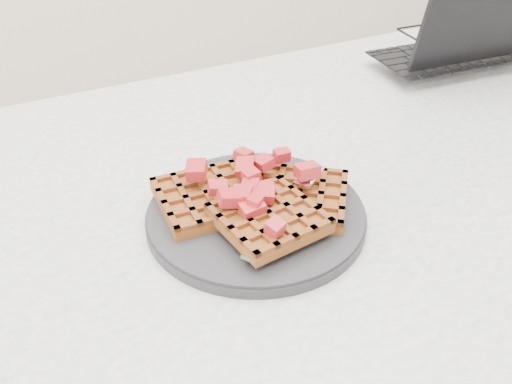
% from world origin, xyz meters
% --- Properties ---
extents(table, '(1.20, 0.80, 0.75)m').
position_xyz_m(table, '(0.00, 0.00, 0.64)').
color(table, silver).
rests_on(table, ground).
extents(plate, '(0.25, 0.25, 0.02)m').
position_xyz_m(plate, '(-0.14, -0.03, 0.76)').
color(plate, '#232326').
rests_on(plate, table).
extents(waffles, '(0.22, 0.19, 0.03)m').
position_xyz_m(waffles, '(-0.14, -0.04, 0.78)').
color(waffles, brown).
rests_on(waffles, plate).
extents(strawberry_pile, '(0.15, 0.15, 0.02)m').
position_xyz_m(strawberry_pile, '(-0.14, -0.03, 0.80)').
color(strawberry_pile, maroon).
rests_on(strawberry_pile, waffles).
extents(fork, '(0.16, 0.12, 0.02)m').
position_xyz_m(fork, '(-0.11, -0.06, 0.77)').
color(fork, silver).
rests_on(fork, plate).
extents(laptop, '(0.36, 0.27, 0.23)m').
position_xyz_m(laptop, '(0.40, 0.23, 0.79)').
color(laptop, black).
rests_on(laptop, table).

